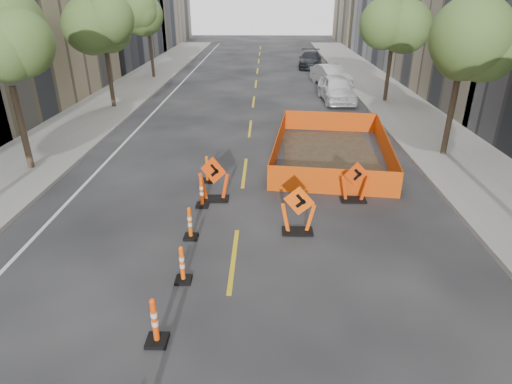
{
  "coord_description": "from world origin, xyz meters",
  "views": [
    {
      "loc": [
        0.82,
        -5.44,
        6.37
      ],
      "look_at": [
        0.55,
        5.85,
        1.1
      ],
      "focal_mm": 30.0,
      "sensor_mm": 36.0,
      "label": 1
    }
  ],
  "objects_px": {
    "chevron_sign_right": "(355,182)",
    "parked_car_mid": "(331,75)",
    "channelizer_5": "(190,223)",
    "channelizer_7": "(207,169)",
    "parked_car_far": "(310,59)",
    "parked_car_near": "(337,89)",
    "chevron_sign_left": "(214,179)",
    "channelizer_4": "(182,264)",
    "channelizer_3": "(155,321)",
    "chevron_sign_center": "(298,210)",
    "channelizer_6": "(202,192)"
  },
  "relations": [
    {
      "from": "chevron_sign_right",
      "to": "parked_car_mid",
      "type": "relative_size",
      "value": 0.31
    },
    {
      "from": "channelizer_5",
      "to": "channelizer_6",
      "type": "bearing_deg",
      "value": 88.61
    },
    {
      "from": "channelizer_7",
      "to": "parked_car_far",
      "type": "distance_m",
      "value": 27.78
    },
    {
      "from": "channelizer_5",
      "to": "parked_car_near",
      "type": "relative_size",
      "value": 0.21
    },
    {
      "from": "channelizer_4",
      "to": "channelizer_3",
      "type": "bearing_deg",
      "value": -94.8
    },
    {
      "from": "channelizer_7",
      "to": "chevron_sign_left",
      "type": "distance_m",
      "value": 1.62
    },
    {
      "from": "chevron_sign_left",
      "to": "channelizer_3",
      "type": "bearing_deg",
      "value": -70.86
    },
    {
      "from": "channelizer_6",
      "to": "chevron_sign_right",
      "type": "height_order",
      "value": "chevron_sign_right"
    },
    {
      "from": "channelizer_4",
      "to": "parked_car_far",
      "type": "height_order",
      "value": "parked_car_far"
    },
    {
      "from": "channelizer_6",
      "to": "parked_car_near",
      "type": "xyz_separation_m",
      "value": [
        6.55,
        15.16,
        0.3
      ]
    },
    {
      "from": "chevron_sign_center",
      "to": "channelizer_7",
      "type": "bearing_deg",
      "value": 148.16
    },
    {
      "from": "channelizer_4",
      "to": "parked_car_mid",
      "type": "relative_size",
      "value": 0.22
    },
    {
      "from": "channelizer_6",
      "to": "channelizer_7",
      "type": "xyz_separation_m",
      "value": [
        -0.08,
        2.01,
        -0.01
      ]
    },
    {
      "from": "chevron_sign_right",
      "to": "parked_car_mid",
      "type": "distance_m",
      "value": 19.99
    },
    {
      "from": "channelizer_4",
      "to": "channelizer_7",
      "type": "height_order",
      "value": "channelizer_7"
    },
    {
      "from": "channelizer_4",
      "to": "chevron_sign_center",
      "type": "height_order",
      "value": "chevron_sign_center"
    },
    {
      "from": "parked_car_mid",
      "to": "parked_car_far",
      "type": "xyz_separation_m",
      "value": [
        -0.73,
        8.67,
        -0.01
      ]
    },
    {
      "from": "parked_car_near",
      "to": "parked_car_far",
      "type": "bearing_deg",
      "value": 88.6
    },
    {
      "from": "parked_car_mid",
      "to": "chevron_sign_right",
      "type": "bearing_deg",
      "value": -112.43
    },
    {
      "from": "chevron_sign_left",
      "to": "chevron_sign_right",
      "type": "relative_size",
      "value": 1.1
    },
    {
      "from": "parked_car_far",
      "to": "parked_car_near",
      "type": "bearing_deg",
      "value": -83.06
    },
    {
      "from": "parked_car_mid",
      "to": "channelizer_7",
      "type": "bearing_deg",
      "value": -127.85
    },
    {
      "from": "chevron_sign_center",
      "to": "channelizer_5",
      "type": "bearing_deg",
      "value": -155.04
    },
    {
      "from": "channelizer_4",
      "to": "chevron_sign_right",
      "type": "relative_size",
      "value": 0.69
    },
    {
      "from": "parked_car_near",
      "to": "parked_car_far",
      "type": "height_order",
      "value": "parked_car_near"
    },
    {
      "from": "channelizer_6",
      "to": "chevron_sign_center",
      "type": "bearing_deg",
      "value": -28.35
    },
    {
      "from": "channelizer_7",
      "to": "chevron_sign_right",
      "type": "bearing_deg",
      "value": -16.4
    },
    {
      "from": "chevron_sign_right",
      "to": "parked_car_far",
      "type": "xyz_separation_m",
      "value": [
        1.12,
        28.58,
        0.03
      ]
    },
    {
      "from": "channelizer_6",
      "to": "channelizer_7",
      "type": "distance_m",
      "value": 2.02
    },
    {
      "from": "channelizer_7",
      "to": "parked_car_near",
      "type": "bearing_deg",
      "value": 63.21
    },
    {
      "from": "chevron_sign_center",
      "to": "parked_car_far",
      "type": "bearing_deg",
      "value": 101.96
    },
    {
      "from": "chevron_sign_center",
      "to": "parked_car_far",
      "type": "distance_m",
      "value": 30.88
    },
    {
      "from": "channelizer_4",
      "to": "channelizer_7",
      "type": "xyz_separation_m",
      "value": [
        -0.18,
        6.04,
        0.01
      ]
    },
    {
      "from": "chevron_sign_left",
      "to": "parked_car_far",
      "type": "relative_size",
      "value": 0.31
    },
    {
      "from": "channelizer_3",
      "to": "channelizer_6",
      "type": "bearing_deg",
      "value": 89.31
    },
    {
      "from": "channelizer_3",
      "to": "parked_car_near",
      "type": "height_order",
      "value": "parked_car_near"
    },
    {
      "from": "channelizer_7",
      "to": "chevron_sign_left",
      "type": "relative_size",
      "value": 0.65
    },
    {
      "from": "channelizer_3",
      "to": "chevron_sign_left",
      "type": "height_order",
      "value": "chevron_sign_left"
    },
    {
      "from": "channelizer_4",
      "to": "chevron_sign_center",
      "type": "bearing_deg",
      "value": 39.42
    },
    {
      "from": "channelizer_5",
      "to": "parked_car_mid",
      "type": "distance_m",
      "value": 23.48
    },
    {
      "from": "parked_car_near",
      "to": "channelizer_6",
      "type": "bearing_deg",
      "value": -116.44
    },
    {
      "from": "channelizer_6",
      "to": "parked_car_near",
      "type": "relative_size",
      "value": 0.21
    },
    {
      "from": "channelizer_5",
      "to": "parked_car_far",
      "type": "xyz_separation_m",
      "value": [
        6.2,
        31.1,
        0.25
      ]
    },
    {
      "from": "channelizer_3",
      "to": "chevron_sign_center",
      "type": "bearing_deg",
      "value": 55.02
    },
    {
      "from": "chevron_sign_left",
      "to": "channelizer_6",
      "type": "bearing_deg",
      "value": -103.53
    },
    {
      "from": "channelizer_5",
      "to": "parked_car_far",
      "type": "relative_size",
      "value": 0.19
    },
    {
      "from": "chevron_sign_right",
      "to": "parked_car_far",
      "type": "distance_m",
      "value": 28.6
    },
    {
      "from": "channelizer_3",
      "to": "chevron_sign_center",
      "type": "distance_m",
      "value": 5.39
    },
    {
      "from": "chevron_sign_right",
      "to": "parked_car_near",
      "type": "bearing_deg",
      "value": 68.92
    },
    {
      "from": "chevron_sign_left",
      "to": "channelizer_7",
      "type": "bearing_deg",
      "value": 128.75
    }
  ]
}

